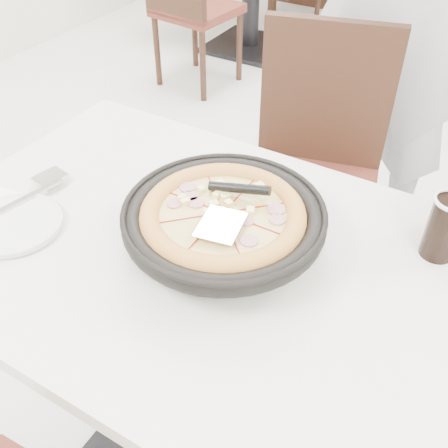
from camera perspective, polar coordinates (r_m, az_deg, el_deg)
The scene contains 11 objects.
floor at distance 1.72m, azimuth 12.95°, elevation -20.94°, with size 7.00×7.00×0.00m, color beige.
main_table at distance 1.36m, azimuth -2.02°, elevation -14.19°, with size 1.20×0.80×0.75m, color silver, non-canonical shape.
chair_far at distance 1.71m, azimuth 9.23°, elevation 3.85°, with size 0.42×0.42×0.95m, color black, non-canonical shape.
trivet at distance 1.04m, azimuth -0.32°, elevation -3.01°, with size 0.11×0.11×0.04m, color black.
pizza_pan at distance 1.06m, azimuth 0.00°, elevation -0.33°, with size 0.37×0.37×0.01m, color black.
pizza at distance 1.04m, azimuth -0.12°, elevation 0.32°, with size 0.31×0.31×0.02m, color #C8893F.
pizza_server at distance 0.98m, azimuth -0.37°, elevation -0.06°, with size 0.08×0.10×0.00m, color silver.
side_plate at distance 1.20m, azimuth -21.85°, elevation -0.05°, with size 0.20×0.20×0.01m, color silver.
fork at distance 1.26m, azimuth -20.34°, elevation 2.92°, with size 0.02×0.17×0.00m, color silver.
cola_glass at distance 1.10m, azimuth 22.83°, elevation -0.50°, with size 0.07×0.07×0.13m, color black.
bg_chair_left_near at distance 3.31m, azimuth -2.94°, elevation 22.67°, with size 0.42×0.42×0.95m, color black, non-canonical shape.
Camera 1 is at (0.10, -0.87, 1.48)m, focal length 42.00 mm.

